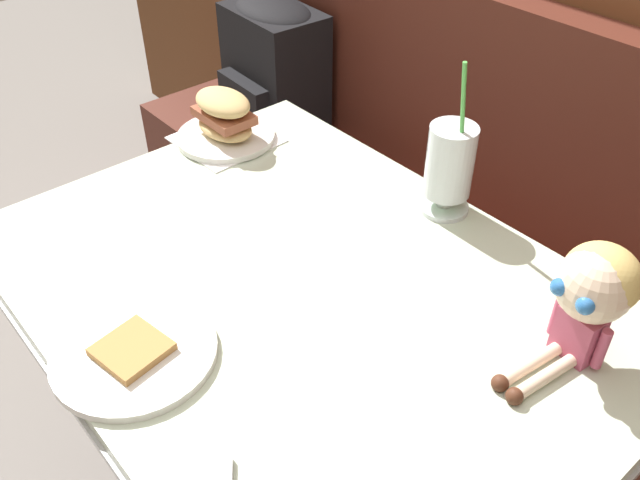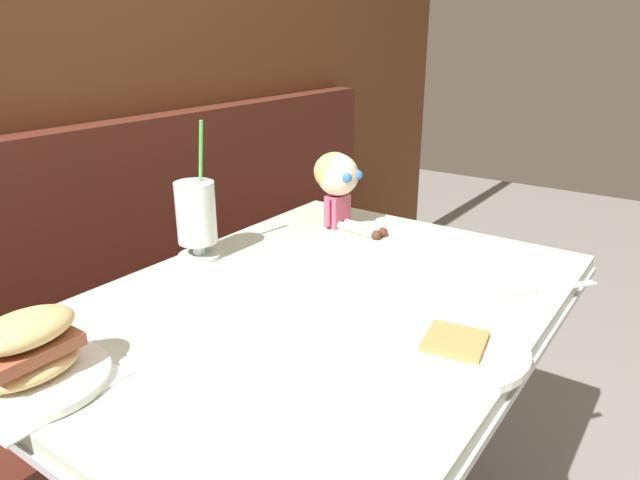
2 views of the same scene
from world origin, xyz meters
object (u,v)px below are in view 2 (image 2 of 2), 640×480
at_px(sandwich_plate, 29,358).
at_px(butter_knife, 531,291).
at_px(milkshake_glass, 196,216).
at_px(seated_doll, 338,179).
at_px(toast_plate, 452,347).

relative_size(sandwich_plate, butter_knife, 1.09).
height_order(milkshake_glass, seated_doll, milkshake_glass).
xyz_separation_m(sandwich_plate, seated_doll, (0.87, 0.04, 0.08)).
distance_m(toast_plate, seated_doll, 0.67).
distance_m(sandwich_plate, seated_doll, 0.88).
height_order(toast_plate, butter_knife, toast_plate).
bearing_deg(sandwich_plate, milkshake_glass, 18.97).
bearing_deg(sandwich_plate, butter_knife, -34.49).
height_order(milkshake_glass, sandwich_plate, milkshake_glass).
distance_m(milkshake_glass, seated_doll, 0.40).
relative_size(toast_plate, milkshake_glass, 0.79).
xyz_separation_m(toast_plate, milkshake_glass, (0.05, 0.64, 0.09)).
bearing_deg(toast_plate, milkshake_glass, 85.39).
bearing_deg(toast_plate, butter_knife, -7.89).
bearing_deg(butter_knife, milkshake_glass, 110.06).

